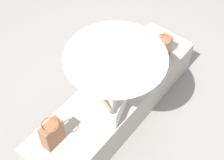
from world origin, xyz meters
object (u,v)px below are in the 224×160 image
(parasol, at_px, (116,48))
(tote_bag_canvas, at_px, (52,133))
(shoulder_bag_spare, at_px, (132,56))
(person_seated, at_px, (109,89))
(handbag_black, at_px, (162,48))

(parasol, distance_m, tote_bag_canvas, 1.00)
(parasol, distance_m, shoulder_bag_spare, 0.87)
(person_seated, height_order, handbag_black, person_seated)
(handbag_black, height_order, tote_bag_canvas, tote_bag_canvas)
(parasol, xyz_separation_m, handbag_black, (0.87, 0.00, -0.71))
(person_seated, xyz_separation_m, handbag_black, (0.97, 0.00, -0.25))
(parasol, height_order, tote_bag_canvas, parasol)
(person_seated, distance_m, handbag_black, 1.00)
(handbag_black, xyz_separation_m, shoulder_bag_spare, (-0.34, 0.18, 0.04))
(shoulder_bag_spare, bearing_deg, tote_bag_canvas, 179.47)
(person_seated, distance_m, tote_bag_canvas, 0.67)
(tote_bag_canvas, relative_size, shoulder_bag_spare, 0.86)
(person_seated, relative_size, tote_bag_canvas, 2.84)
(parasol, bearing_deg, shoulder_bag_spare, 19.15)
(parasol, relative_size, shoulder_bag_spare, 2.67)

